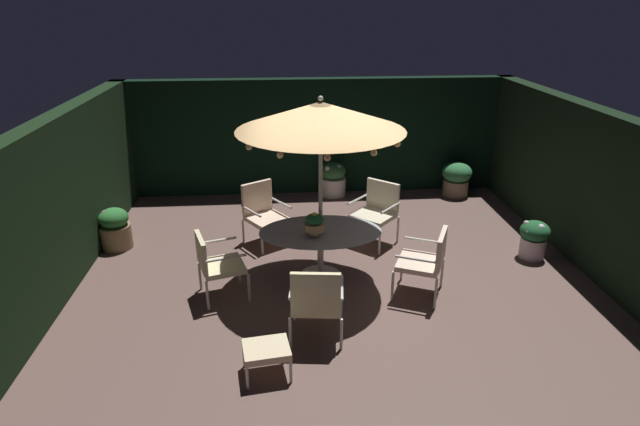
# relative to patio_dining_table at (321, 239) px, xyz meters

# --- Properties ---
(ground_plane) EXTENTS (7.93, 7.81, 0.02)m
(ground_plane) POSITION_rel_patio_dining_table_xyz_m (0.23, -0.04, -0.61)
(ground_plane) COLOR brown
(hedge_backdrop_rear) EXTENTS (7.93, 0.30, 2.32)m
(hedge_backdrop_rear) POSITION_rel_patio_dining_table_xyz_m (0.23, 3.72, 0.56)
(hedge_backdrop_rear) COLOR black
(hedge_backdrop_rear) RESTS_ON ground_plane
(hedge_backdrop_left) EXTENTS (0.30, 7.81, 2.32)m
(hedge_backdrop_left) POSITION_rel_patio_dining_table_xyz_m (-3.59, -0.04, 0.56)
(hedge_backdrop_left) COLOR black
(hedge_backdrop_left) RESTS_ON ground_plane
(hedge_backdrop_right) EXTENTS (0.30, 7.81, 2.32)m
(hedge_backdrop_right) POSITION_rel_patio_dining_table_xyz_m (4.04, -0.04, 0.56)
(hedge_backdrop_right) COLOR black
(hedge_backdrop_right) RESTS_ON ground_plane
(patio_dining_table) EXTENTS (1.74, 1.20, 0.74)m
(patio_dining_table) POSITION_rel_patio_dining_table_xyz_m (0.00, 0.00, 0.00)
(patio_dining_table) COLOR silver
(patio_dining_table) RESTS_ON ground_plane
(patio_umbrella) EXTENTS (2.24, 2.24, 2.62)m
(patio_umbrella) POSITION_rel_patio_dining_table_xyz_m (-0.00, 0.00, 1.75)
(patio_umbrella) COLOR beige
(patio_umbrella) RESTS_ON ground_plane
(centerpiece_planter) EXTENTS (0.29, 0.29, 0.35)m
(centerpiece_planter) POSITION_rel_patio_dining_table_xyz_m (-0.10, -0.18, 0.33)
(centerpiece_planter) COLOR tan
(centerpiece_planter) RESTS_ON patio_dining_table
(patio_chair_north) EXTENTS (0.88, 0.88, 1.01)m
(patio_chair_north) POSITION_rel_patio_dining_table_xyz_m (1.02, 1.13, -0.01)
(patio_chair_north) COLOR beige
(patio_chair_north) RESTS_ON ground_plane
(patio_chair_northeast) EXTENTS (0.84, 0.84, 1.00)m
(patio_chair_northeast) POSITION_rel_patio_dining_table_xyz_m (-0.84, 1.27, -0.05)
(patio_chair_northeast) COLOR beige
(patio_chair_northeast) RESTS_ON ground_plane
(patio_chair_east) EXTENTS (0.73, 0.73, 0.92)m
(patio_chair_east) POSITION_rel_patio_dining_table_xyz_m (-1.44, -0.44, -0.06)
(patio_chair_east) COLOR beige
(patio_chair_east) RESTS_ON ground_plane
(patio_chair_southeast) EXTENTS (0.69, 0.67, 0.99)m
(patio_chair_southeast) POSITION_rel_patio_dining_table_xyz_m (-0.17, -1.51, -0.05)
(patio_chair_southeast) COLOR silver
(patio_chair_southeast) RESTS_ON ground_plane
(patio_chair_south) EXTENTS (0.80, 0.82, 0.96)m
(patio_chair_south) POSITION_rel_patio_dining_table_xyz_m (1.37, -0.63, -0.04)
(patio_chair_south) COLOR beige
(patio_chair_south) RESTS_ON ground_plane
(ottoman_footrest) EXTENTS (0.54, 0.47, 0.36)m
(ottoman_footrest) POSITION_rel_patio_dining_table_xyz_m (-0.75, -2.09, -0.29)
(ottoman_footrest) COLOR beige
(ottoman_footrest) RESTS_ON ground_plane
(potted_plant_front_corner) EXTENTS (0.60, 0.60, 0.69)m
(potted_plant_front_corner) POSITION_rel_patio_dining_table_xyz_m (3.04, 3.17, -0.23)
(potted_plant_front_corner) COLOR #7F694F
(potted_plant_front_corner) RESTS_ON ground_plane
(potted_plant_right_far) EXTENTS (0.52, 0.52, 0.69)m
(potted_plant_right_far) POSITION_rel_patio_dining_table_xyz_m (0.53, 3.38, -0.25)
(potted_plant_right_far) COLOR beige
(potted_plant_right_far) RESTS_ON ground_plane
(potted_plant_back_left) EXTENTS (0.45, 0.45, 0.61)m
(potted_plant_back_left) POSITION_rel_patio_dining_table_xyz_m (3.35, 0.34, -0.27)
(potted_plant_back_left) COLOR beige
(potted_plant_back_left) RESTS_ON ground_plane
(potted_plant_right_near) EXTENTS (0.49, 0.49, 0.68)m
(potted_plant_right_near) POSITION_rel_patio_dining_table_xyz_m (-3.22, 1.22, -0.26)
(potted_plant_right_near) COLOR olive
(potted_plant_right_near) RESTS_ON ground_plane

